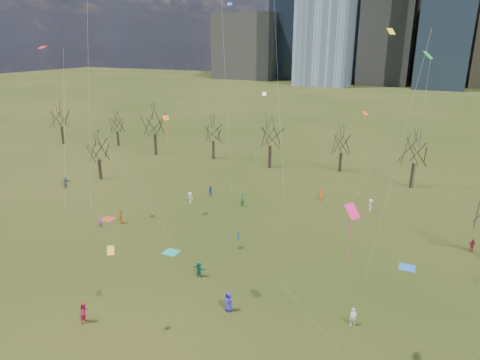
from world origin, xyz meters
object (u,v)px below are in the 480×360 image
at_px(blanket_teal, 171,252).
at_px(blanket_crimson, 108,219).
at_px(person_0, 228,301).
at_px(blanket_navy, 407,268).
at_px(person_2, 85,313).
at_px(person_4, 121,217).
at_px(person_1, 353,317).

distance_m(blanket_teal, blanket_crimson, 13.20).
bearing_deg(person_0, blanket_crimson, 171.57).
distance_m(blanket_navy, person_2, 30.97).
xyz_separation_m(person_0, person_2, (-9.99, -6.29, -0.01)).
bearing_deg(person_4, person_2, 168.23).
bearing_deg(blanket_navy, person_0, -133.39).
height_order(blanket_crimson, person_0, person_0).
bearing_deg(person_2, person_0, -65.98).
relative_size(blanket_teal, blanket_crimson, 1.00).
distance_m(blanket_crimson, person_1, 33.97).
distance_m(blanket_teal, person_1, 20.84).
bearing_deg(person_0, blanket_teal, 164.09).
bearing_deg(blanket_teal, blanket_crimson, 161.16).
bearing_deg(person_1, blanket_navy, 42.96).
bearing_deg(person_0, person_1, 31.09).
bearing_deg(person_2, person_1, -74.61).
distance_m(blanket_navy, person_4, 33.75).
relative_size(person_0, person_1, 1.14).
distance_m(blanket_crimson, person_0, 25.38).
relative_size(person_2, person_4, 0.98).
relative_size(blanket_crimson, person_4, 0.87).
xyz_separation_m(blanket_crimson, person_0, (22.83, -11.06, 0.89)).
height_order(blanket_crimson, person_2, person_2).
distance_m(blanket_teal, person_4, 10.68).
bearing_deg(person_4, blanket_navy, -127.14).
distance_m(blanket_crimson, person_4, 2.76).
relative_size(blanket_navy, blanket_crimson, 1.00).
distance_m(blanket_teal, person_0, 12.41).
height_order(person_0, person_2, person_0).
height_order(blanket_crimson, person_1, person_1).
bearing_deg(blanket_crimson, person_4, -8.74).
bearing_deg(blanket_teal, blanket_navy, 17.12).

